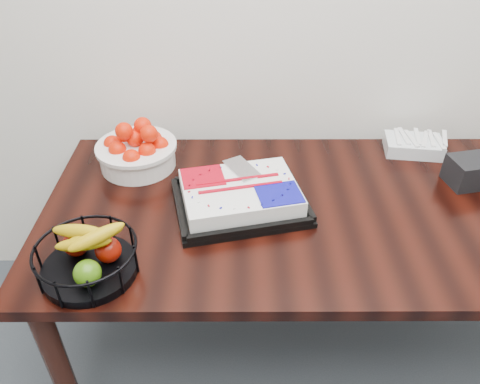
{
  "coord_description": "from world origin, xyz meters",
  "views": [
    {
      "loc": [
        -0.24,
        0.75,
        1.73
      ],
      "look_at": [
        -0.24,
        1.97,
        0.83
      ],
      "focal_mm": 35.0,
      "sensor_mm": 36.0,
      "label": 1
    }
  ],
  "objects_px": {
    "table": "(307,225)",
    "fruit_basket": "(87,257)",
    "napkin_box": "(469,172)",
    "cake_tray": "(240,196)",
    "tangerine_bowl": "(136,147)"
  },
  "relations": [
    {
      "from": "table",
      "to": "fruit_basket",
      "type": "xyz_separation_m",
      "value": [
        -0.66,
        -0.31,
        0.15
      ]
    },
    {
      "from": "napkin_box",
      "to": "table",
      "type": "bearing_deg",
      "value": -167.2
    },
    {
      "from": "cake_tray",
      "to": "table",
      "type": "bearing_deg",
      "value": -0.27
    },
    {
      "from": "tangerine_bowl",
      "to": "fruit_basket",
      "type": "height_order",
      "value": "tangerine_bowl"
    },
    {
      "from": "tangerine_bowl",
      "to": "fruit_basket",
      "type": "bearing_deg",
      "value": -94.28
    },
    {
      "from": "table",
      "to": "tangerine_bowl",
      "type": "distance_m",
      "value": 0.69
    },
    {
      "from": "table",
      "to": "napkin_box",
      "type": "bearing_deg",
      "value": 12.8
    },
    {
      "from": "cake_tray",
      "to": "napkin_box",
      "type": "height_order",
      "value": "napkin_box"
    },
    {
      "from": "tangerine_bowl",
      "to": "fruit_basket",
      "type": "relative_size",
      "value": 1.05
    },
    {
      "from": "cake_tray",
      "to": "tangerine_bowl",
      "type": "relative_size",
      "value": 1.64
    },
    {
      "from": "cake_tray",
      "to": "fruit_basket",
      "type": "relative_size",
      "value": 1.72
    },
    {
      "from": "table",
      "to": "tangerine_bowl",
      "type": "relative_size",
      "value": 6.0
    },
    {
      "from": "tangerine_bowl",
      "to": "napkin_box",
      "type": "relative_size",
      "value": 2.15
    },
    {
      "from": "table",
      "to": "fruit_basket",
      "type": "height_order",
      "value": "fruit_basket"
    },
    {
      "from": "cake_tray",
      "to": "fruit_basket",
      "type": "height_order",
      "value": "fruit_basket"
    }
  ]
}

